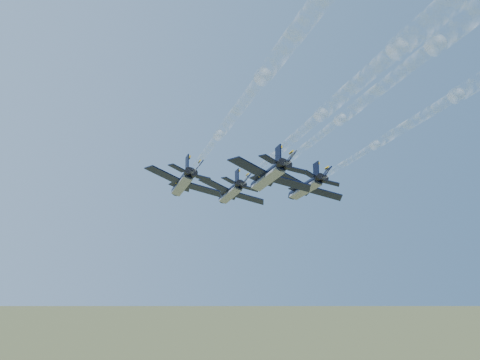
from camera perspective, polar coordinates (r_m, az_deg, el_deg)
jet_lead at (r=111.01m, az=-0.89°, el=-1.19°), size 11.67×16.73×5.20m
jet_left at (r=96.04m, az=-5.47°, el=-0.28°), size 11.67×16.73×5.20m
jet_right at (r=102.93m, az=6.20°, el=-0.71°), size 11.67×16.73×5.20m
jet_slot at (r=87.25m, az=2.65°, el=0.36°), size 11.67×16.73×5.20m
smoke_trail_lead at (r=60.01m, az=11.14°, el=3.81°), size 26.46×68.53×2.65m
smoke_trail_left at (r=43.97m, az=5.46°, el=7.63°), size 26.46×68.53×2.65m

